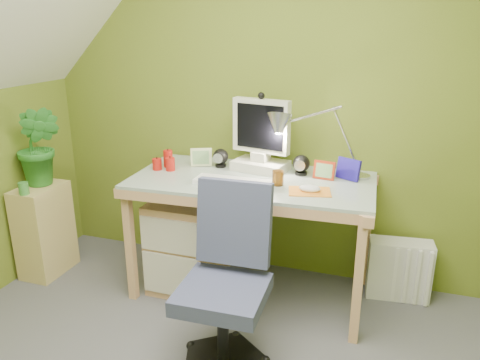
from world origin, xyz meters
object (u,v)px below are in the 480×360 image
(desk, at_px, (252,236))
(side_ledge, at_px, (45,230))
(radiator, at_px, (399,269))
(desk_lamp, at_px, (333,125))
(monitor, at_px, (261,128))
(task_chair, at_px, (222,293))
(potted_plant, at_px, (39,146))

(desk, relative_size, side_ledge, 2.30)
(desk, xyz_separation_m, radiator, (0.92, 0.23, -0.20))
(desk, xyz_separation_m, desk_lamp, (0.45, 0.18, 0.72))
(monitor, bearing_deg, desk, -79.40)
(radiator, bearing_deg, task_chair, -137.10)
(side_ledge, bearing_deg, potted_plant, 78.22)
(side_ledge, bearing_deg, desk, 8.40)
(desk_lamp, xyz_separation_m, potted_plant, (-1.89, -0.34, -0.20))
(monitor, xyz_separation_m, task_chair, (0.08, -0.93, -0.63))
(side_ledge, distance_m, radiator, 2.42)
(desk, height_order, side_ledge, desk)
(desk, relative_size, desk_lamp, 2.28)
(desk, bearing_deg, potted_plant, -175.74)
(side_ledge, bearing_deg, desk_lamp, 11.71)
(potted_plant, relative_size, task_chair, 0.63)
(side_ledge, xyz_separation_m, potted_plant, (0.01, 0.05, 0.60))
(desk, bearing_deg, task_chair, -86.50)
(potted_plant, xyz_separation_m, radiator, (2.37, 0.39, -0.72))
(side_ledge, height_order, radiator, side_ledge)
(task_chair, bearing_deg, potted_plant, 157.14)
(side_ledge, xyz_separation_m, radiator, (2.38, 0.44, -0.13))
(monitor, relative_size, potted_plant, 1.01)
(side_ledge, height_order, potted_plant, potted_plant)
(monitor, relative_size, radiator, 1.41)
(desk_lamp, relative_size, potted_plant, 1.19)
(desk_lamp, xyz_separation_m, side_ledge, (-1.90, -0.39, -0.79))
(desk, bearing_deg, radiator, 11.77)
(monitor, height_order, desk_lamp, desk_lamp)
(monitor, bearing_deg, desk_lamp, 10.60)
(monitor, height_order, side_ledge, monitor)
(desk, distance_m, monitor, 0.69)
(desk, distance_m, desk_lamp, 0.87)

